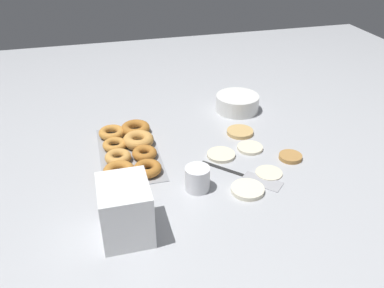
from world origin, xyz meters
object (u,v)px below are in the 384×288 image
object	(u,v)px
pancake_5	(248,190)
paper_cup	(197,178)
pancake_2	(222,155)
pancake_4	(250,148)
donut_tray	(130,148)
spatula	(253,178)
pancake_1	(269,172)
container_stack	(125,210)
pancake_3	(240,132)
batter_bowl	(237,103)
pancake_0	(290,157)

from	to	relation	value
pancake_5	paper_cup	world-z (taller)	paper_cup
pancake_2	pancake_4	bearing A→B (deg)	99.34
donut_tray	spatula	bearing A→B (deg)	54.32
pancake_1	pancake_4	world-z (taller)	pancake_4
pancake_1	donut_tray	world-z (taller)	donut_tray
pancake_1	container_stack	world-z (taller)	container_stack
pancake_5	container_stack	size ratio (longest dim) A/B	0.65
pancake_2	pancake_3	bearing A→B (deg)	138.78
pancake_1	pancake_2	distance (m)	0.19
container_stack	spatula	world-z (taller)	container_stack
donut_tray	paper_cup	bearing A→B (deg)	33.71
pancake_5	donut_tray	xyz separation A→B (m)	(-0.33, -0.33, 0.01)
donut_tray	batter_bowl	bearing A→B (deg)	114.61
pancake_5	container_stack	bearing A→B (deg)	-77.26
container_stack	pancake_3	bearing A→B (deg)	131.72
pancake_1	spatula	world-z (taller)	pancake_1
spatula	paper_cup	bearing A→B (deg)	-132.82
batter_bowl	container_stack	world-z (taller)	container_stack
batter_bowl	paper_cup	bearing A→B (deg)	-32.50
pancake_2	donut_tray	distance (m)	0.34
pancake_1	pancake_2	world-z (taller)	pancake_2
pancake_2	pancake_5	size ratio (longest dim) A/B	0.96
pancake_2	container_stack	xyz separation A→B (m)	(0.31, -0.38, 0.08)
pancake_2	pancake_5	bearing A→B (deg)	3.24
donut_tray	pancake_3	bearing A→B (deg)	93.90
pancake_1	pancake_0	bearing A→B (deg)	120.48
pancake_2	container_stack	distance (m)	0.49
container_stack	pancake_2	bearing A→B (deg)	129.05
pancake_0	donut_tray	world-z (taller)	donut_tray
pancake_0	donut_tray	size ratio (longest dim) A/B	0.20
paper_cup	pancake_3	bearing A→B (deg)	139.38
pancake_0	paper_cup	distance (m)	0.38
donut_tray	container_stack	size ratio (longest dim) A/B	2.53
pancake_5	pancake_1	bearing A→B (deg)	124.81
pancake_0	pancake_2	xyz separation A→B (m)	(-0.08, -0.23, -0.00)
spatula	pancake_2	bearing A→B (deg)	154.89
pancake_0	pancake_3	size ratio (longest dim) A/B	0.79
donut_tray	batter_bowl	size ratio (longest dim) A/B	2.21
pancake_0	container_stack	size ratio (longest dim) A/B	0.51
pancake_4	spatula	world-z (taller)	pancake_4
pancake_1	donut_tray	distance (m)	0.50
pancake_5	donut_tray	distance (m)	0.46
pancake_5	batter_bowl	bearing A→B (deg)	163.07
batter_bowl	pancake_0	bearing A→B (deg)	6.73
pancake_2	donut_tray	xyz separation A→B (m)	(-0.11, -0.32, 0.01)
pancake_3	pancake_4	xyz separation A→B (m)	(0.12, -0.01, -0.00)
pancake_3	pancake_4	world-z (taller)	pancake_3
spatula	batter_bowl	bearing A→B (deg)	121.69
pancake_3	pancake_4	bearing A→B (deg)	-2.67
spatula	pancake_1	bearing A→B (deg)	59.16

